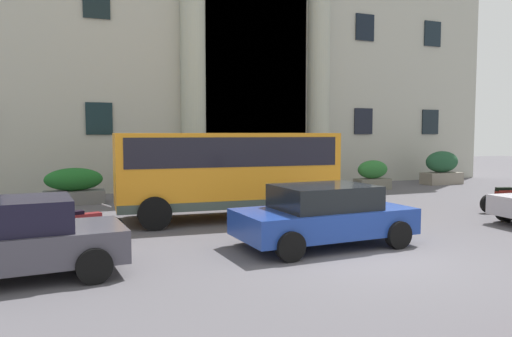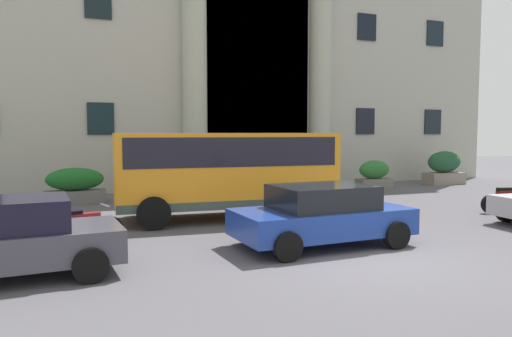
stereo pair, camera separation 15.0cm
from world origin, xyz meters
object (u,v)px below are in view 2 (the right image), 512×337
at_px(motorcycle_near_kerb, 509,199).
at_px(hedge_planter_entrance_left, 444,168).
at_px(hedge_planter_east, 374,176).
at_px(scooter_by_planter, 77,226).
at_px(orange_minibus, 226,167).
at_px(hedge_planter_entrance_right, 212,179).
at_px(parked_coupe_end, 4,239).
at_px(bus_stop_sign, 320,163).
at_px(parked_estate_mid, 322,215).
at_px(hedge_planter_far_west, 75,186).

bearing_deg(motorcycle_near_kerb, hedge_planter_entrance_left, 73.89).
relative_size(hedge_planter_entrance_left, hedge_planter_east, 1.25).
height_order(motorcycle_near_kerb, scooter_by_planter, same).
bearing_deg(orange_minibus, hedge_planter_entrance_right, 82.34).
relative_size(orange_minibus, scooter_by_planter, 3.23).
distance_m(parked_coupe_end, motorcycle_near_kerb, 14.48).
xyz_separation_m(bus_stop_sign, parked_estate_mid, (-3.26, -6.01, -0.76)).
height_order(orange_minibus, hedge_planter_east, orange_minibus).
distance_m(parked_coupe_end, scooter_by_planter, 2.55).
bearing_deg(parked_estate_mid, hedge_planter_east, 46.93).
relative_size(orange_minibus, bus_stop_sign, 2.79).
xyz_separation_m(bus_stop_sign, hedge_planter_entrance_left, (8.97, 3.53, -0.67)).
bearing_deg(motorcycle_near_kerb, orange_minibus, 178.24).
bearing_deg(parked_estate_mid, hedge_planter_entrance_right, 87.09).
height_order(orange_minibus, scooter_by_planter, orange_minibus).
bearing_deg(motorcycle_near_kerb, scooter_by_planter, -167.15).
xyz_separation_m(hedge_planter_entrance_left, hedge_planter_far_west, (-17.36, -0.41, -0.17)).
distance_m(orange_minibus, hedge_planter_entrance_left, 14.22).
bearing_deg(parked_coupe_end, hedge_planter_entrance_right, 51.69).
xyz_separation_m(parked_estate_mid, scooter_by_planter, (-5.23, 1.98, -0.25)).
bearing_deg(hedge_planter_far_west, hedge_planter_entrance_left, 1.37).
distance_m(hedge_planter_east, scooter_by_planter, 14.53).
relative_size(bus_stop_sign, hedge_planter_east, 1.46).
distance_m(parked_estate_mid, motorcycle_near_kerb, 8.07).
relative_size(orange_minibus, hedge_planter_entrance_left, 3.26).
height_order(orange_minibus, hedge_planter_entrance_right, orange_minibus).
bearing_deg(bus_stop_sign, parked_estate_mid, -118.44).
bearing_deg(orange_minibus, hedge_planter_entrance_left, 25.73).
height_order(bus_stop_sign, hedge_planter_far_west, bus_stop_sign).
distance_m(hedge_planter_far_west, motorcycle_near_kerb, 14.90).
distance_m(hedge_planter_east, parked_coupe_end, 16.72).
bearing_deg(motorcycle_near_kerb, hedge_planter_entrance_right, 149.80).
relative_size(hedge_planter_east, parked_estate_mid, 0.39).
bearing_deg(orange_minibus, scooter_by_planter, -148.43).
distance_m(hedge_planter_entrance_left, parked_coupe_end, 21.09).
height_order(hedge_planter_east, motorcycle_near_kerb, hedge_planter_east).
height_order(hedge_planter_east, scooter_by_planter, hedge_planter_east).
bearing_deg(hedge_planter_east, bus_stop_sign, -146.83).
distance_m(hedge_planter_entrance_right, parked_coupe_end, 11.53).
bearing_deg(hedge_planter_entrance_left, orange_minibus, -158.08).
relative_size(orange_minibus, parked_estate_mid, 1.61).
xyz_separation_m(bus_stop_sign, hedge_planter_entrance_right, (-3.18, 3.26, -0.77)).
bearing_deg(parked_estate_mid, hedge_planter_far_west, 116.94).
distance_m(hedge_planter_entrance_left, scooter_by_planter, 19.02).
distance_m(orange_minibus, hedge_planter_east, 9.73).
height_order(hedge_planter_far_west, parked_coupe_end, parked_coupe_end).
xyz_separation_m(orange_minibus, parked_estate_mid, (0.95, -4.24, -0.84)).
bearing_deg(motorcycle_near_kerb, bus_stop_sign, 151.25).
bearing_deg(parked_coupe_end, hedge_planter_east, 29.09).
bearing_deg(hedge_planter_entrance_right, orange_minibus, -101.46).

